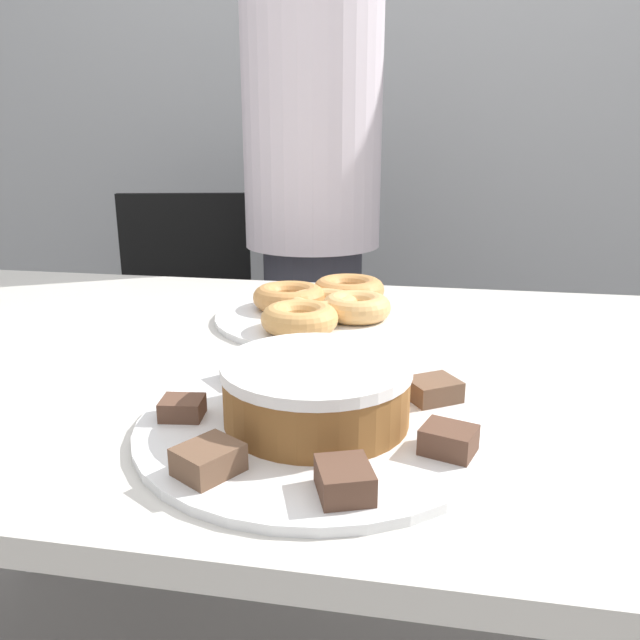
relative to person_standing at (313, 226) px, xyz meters
The scene contains 19 objects.
wall_back 0.90m from the person_standing, 76.94° to the left, with size 8.00×0.05×2.60m.
table 0.83m from the person_standing, 77.70° to the right, with size 1.78×0.91×0.76m.
person_standing is the anchor object (origin of this frame).
office_chair_left 0.57m from the person_standing, behind, with size 0.53×0.53×0.90m.
plate_cake 1.05m from the person_standing, 78.93° to the right, with size 0.38×0.38×0.01m.
plate_donuts 0.64m from the person_standing, 77.69° to the right, with size 0.36×0.36×0.01m.
frosted_cake 1.05m from the person_standing, 78.93° to the right, with size 0.20×0.20×0.07m.
lamington_0 0.91m from the person_standing, 76.31° to the right, with size 0.05×0.06×0.02m.
lamington_1 0.93m from the person_standing, 83.92° to the right, with size 0.07×0.07×0.03m.
lamington_2 1.05m from the person_standing, 86.77° to the right, with size 0.05×0.04×0.02m.
lamington_3 1.16m from the person_standing, 83.74° to the right, with size 0.07×0.07×0.03m.
lamington_4 1.19m from the person_standing, 77.87° to the right, with size 0.06×0.06×0.03m.
lamington_5 1.13m from the person_standing, 72.58° to the right, with size 0.06×0.05×0.03m.
lamington_6 1.01m from the person_standing, 71.30° to the right, with size 0.07×0.07×0.02m.
donut_0 0.64m from the person_standing, 77.69° to the right, with size 0.12×0.12×0.03m.
donut_1 0.67m from the person_standing, 72.97° to the right, with size 0.11×0.11×0.04m.
donut_2 0.55m from the person_standing, 72.15° to the right, with size 0.13×0.13×0.04m.
donut_3 0.60m from the person_standing, 83.07° to the right, with size 0.13×0.13×0.04m.
donut_4 0.73m from the person_standing, 80.73° to the right, with size 0.12×0.12×0.04m.
Camera 1 is at (0.14, -0.82, 1.06)m, focal length 35.00 mm.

